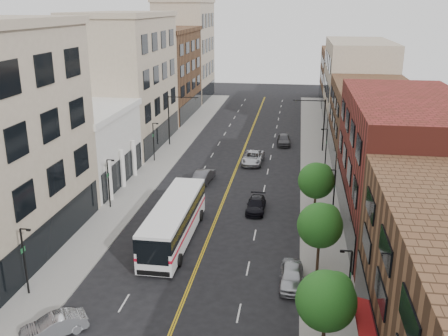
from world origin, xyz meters
The scene contains 28 objects.
sidewalk_left centered at (-10.00, 35.00, 0.07)m, with size 4.00×110.00×0.15m, color gray.
sidewalk_right centered at (10.00, 35.00, 0.07)m, with size 4.00×110.00×0.15m, color gray.
bldg_l_white centered at (-17.00, 31.00, 4.00)m, with size 10.00×14.00×8.00m, color silver.
bldg_l_far_a centered at (-17.00, 48.00, 9.00)m, with size 10.00×20.00×18.00m, color tan.
bldg_l_far_b centered at (-17.00, 68.00, 7.50)m, with size 10.00×20.00×15.00m, color brown.
bldg_l_far_c centered at (-17.00, 86.00, 10.00)m, with size 10.00×16.00×20.00m, color tan.
bldg_r_mid centered at (17.00, 24.00, 6.00)m, with size 10.00×22.00×12.00m, color #5C2018.
bldg_r_far_a centered at (17.00, 45.00, 5.00)m, with size 10.00×20.00×10.00m, color brown.
bldg_r_far_b centered at (17.00, 66.00, 7.00)m, with size 10.00×22.00×14.00m, color tan.
bldg_r_far_c centered at (17.00, 86.00, 5.50)m, with size 10.00×18.00×11.00m, color brown.
tree_r_1 centered at (9.39, 4.07, 4.13)m, with size 3.40×3.40×5.59m.
tree_r_2 centered at (9.39, 14.07, 4.13)m, with size 3.40×3.40×5.59m.
tree_r_3 centered at (9.39, 24.07, 4.13)m, with size 3.40×3.40×5.59m.
lamp_l_1 centered at (-10.95, 8.00, 2.97)m, with size 0.81×0.55×5.05m.
lamp_l_2 centered at (-10.95, 24.00, 2.97)m, with size 0.81×0.55×5.05m.
lamp_l_3 centered at (-10.95, 40.00, 2.97)m, with size 0.81×0.55×5.05m.
lamp_r_1 centered at (10.95, 8.00, 2.97)m, with size 0.81×0.55×5.05m.
lamp_r_2 centered at (10.95, 24.00, 2.97)m, with size 0.81×0.55×5.05m.
lamp_r_3 centered at (10.95, 40.00, 2.97)m, with size 0.81×0.55×5.05m.
signal_mast_left centered at (-10.27, 48.00, 4.65)m, with size 4.49×0.18×7.20m.
signal_mast_right centered at (10.27, 48.00, 4.65)m, with size 4.49×0.18×7.20m.
city_bus centered at (-2.85, 17.99, 1.99)m, with size 3.23×13.34×3.43m.
car_angle_b centered at (-7.09, 4.01, 0.66)m, with size 1.41×4.03×1.33m, color silver.
car_parked_far centered at (7.40, 12.07, 0.75)m, with size 1.76×4.38×1.49m, color #ABAEB3.
car_lane_behind centered at (-3.10, 33.23, 0.75)m, with size 1.59×4.56×1.50m, color #444348.
car_lane_a centered at (3.63, 25.49, 0.64)m, with size 1.79×4.40×1.28m, color black.
car_lane_b centered at (1.87, 41.13, 0.77)m, with size 2.55×5.54×1.54m, color #B9BBC2.
car_lane_c centered at (5.50, 50.78, 0.79)m, with size 1.86×4.61×1.57m, color #454549.
Camera 1 is at (7.23, -20.45, 19.62)m, focal length 40.00 mm.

